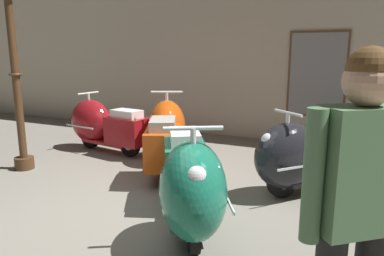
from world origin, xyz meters
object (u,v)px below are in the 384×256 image
visitor_1 (356,202)px  scooter_0 (102,125)px  scooter_1 (166,134)px  scooter_2 (190,182)px  scooter_3 (306,156)px  lamppost (15,67)px

visitor_1 → scooter_0: bearing=13.4°
scooter_1 → scooter_2: bearing=-170.6°
scooter_1 → visitor_1: size_ratio=1.08×
scooter_3 → lamppost: size_ratio=0.60×
scooter_0 → scooter_2: scooter_2 is taller
scooter_0 → lamppost: (-0.41, -1.34, 1.06)m
scooter_2 → visitor_1: bearing=21.7°
scooter_3 → scooter_1: bearing=-55.2°
scooter_1 → scooter_2: (1.22, -1.73, -0.00)m
scooter_1 → visitor_1: visitor_1 is taller
scooter_0 → lamppost: size_ratio=0.64×
scooter_1 → scooter_3: 2.10m
scooter_0 → scooter_3: 3.61m
scooter_1 → scooter_3: scooter_1 is taller
scooter_0 → scooter_1: scooter_1 is taller
scooter_1 → scooter_3: size_ratio=1.17×
lamppost → scooter_2: bearing=-12.8°
scooter_2 → scooter_3: size_ratio=1.14×
scooter_0 → scooter_2: 3.39m
scooter_0 → scooter_3: (3.58, -0.53, 0.01)m
scooter_0 → visitor_1: 5.23m
scooter_2 → lamppost: size_ratio=0.69×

